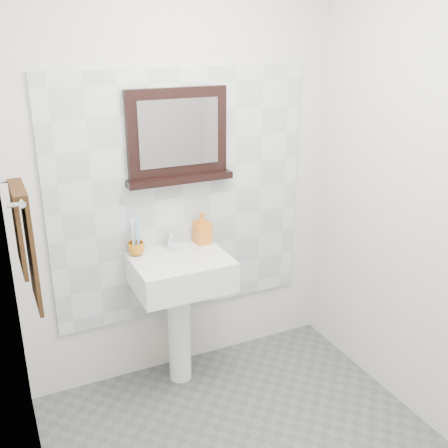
# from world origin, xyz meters

# --- Properties ---
(back_wall) EXTENTS (2.00, 0.01, 2.50)m
(back_wall) POSITION_xyz_m (0.00, 1.10, 1.25)
(back_wall) COLOR silver
(back_wall) RESTS_ON ground
(left_wall) EXTENTS (0.01, 2.20, 2.50)m
(left_wall) POSITION_xyz_m (-1.00, 0.00, 1.25)
(left_wall) COLOR silver
(left_wall) RESTS_ON ground
(splashback) EXTENTS (1.60, 0.02, 1.50)m
(splashback) POSITION_xyz_m (0.00, 1.09, 1.15)
(splashback) COLOR silver
(splashback) RESTS_ON back_wall
(pedestal_sink) EXTENTS (0.55, 0.44, 0.96)m
(pedestal_sink) POSITION_xyz_m (-0.11, 0.87, 0.68)
(pedestal_sink) COLOR white
(pedestal_sink) RESTS_ON ground
(toothbrush_cup) EXTENTS (0.13, 0.13, 0.08)m
(toothbrush_cup) POSITION_xyz_m (-0.32, 1.01, 0.90)
(toothbrush_cup) COLOR orange
(toothbrush_cup) RESTS_ON pedestal_sink
(toothbrushes) EXTENTS (0.05, 0.04, 0.21)m
(toothbrushes) POSITION_xyz_m (-0.32, 1.01, 0.98)
(toothbrushes) COLOR white
(toothbrushes) RESTS_ON toothbrush_cup
(soap_dispenser) EXTENTS (0.10, 0.10, 0.20)m
(soap_dispenser) POSITION_xyz_m (0.10, 1.01, 0.96)
(soap_dispenser) COLOR #E5511A
(soap_dispenser) RESTS_ON pedestal_sink
(framed_mirror) EXTENTS (0.64, 0.11, 0.54)m
(framed_mirror) POSITION_xyz_m (-0.03, 1.06, 1.51)
(framed_mirror) COLOR black
(framed_mirror) RESTS_ON back_wall
(towel_bar) EXTENTS (0.07, 0.40, 0.03)m
(towel_bar) POSITION_xyz_m (-0.95, 0.52, 1.46)
(towel_bar) COLOR silver
(towel_bar) RESTS_ON left_wall
(hand_towel) EXTENTS (0.06, 0.30, 0.55)m
(hand_towel) POSITION_xyz_m (-0.94, 0.52, 1.25)
(hand_towel) COLOR black
(hand_towel) RESTS_ON towel_bar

